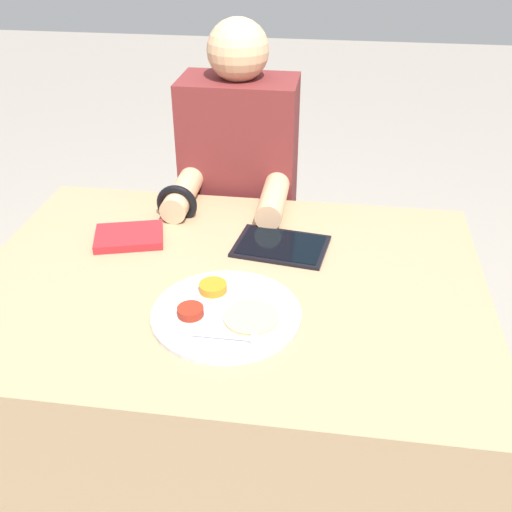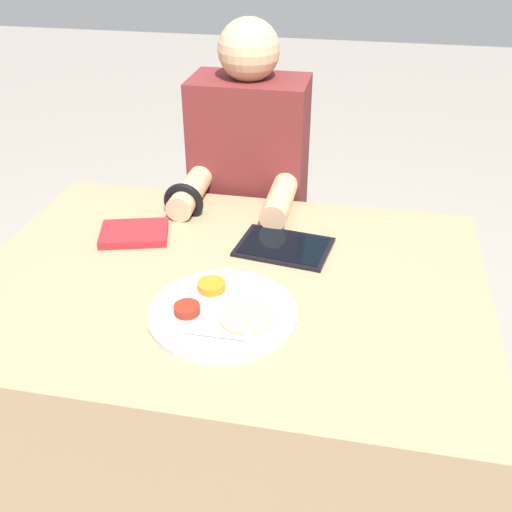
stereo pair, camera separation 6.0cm
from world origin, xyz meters
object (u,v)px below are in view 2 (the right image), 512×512
thali_tray (222,312)px  tablet_device (284,247)px  person_diner (249,226)px  red_notebook (134,234)px

thali_tray → tablet_device: (0.08, 0.29, -0.00)m
person_diner → thali_tray: bearing=-82.9°
thali_tray → red_notebook: size_ratio=1.60×
tablet_device → person_diner: (-0.17, 0.38, -0.17)m
red_notebook → tablet_device: 0.38m
person_diner → tablet_device: bearing=-66.5°
red_notebook → tablet_device: bearing=2.6°
thali_tray → red_notebook: (-0.30, 0.27, 0.00)m
red_notebook → person_diner: 0.49m
tablet_device → person_diner: person_diner is taller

